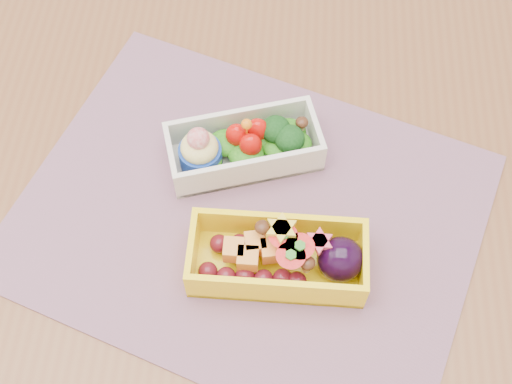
# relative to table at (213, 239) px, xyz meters

# --- Properties ---
(ground) EXTENTS (3.00, 3.00, 0.00)m
(ground) POSITION_rel_table_xyz_m (0.00, 0.00, -0.65)
(ground) COLOR olive
(table) EXTENTS (1.20, 0.80, 0.75)m
(table) POSITION_rel_table_xyz_m (0.00, 0.00, 0.00)
(table) COLOR brown
(table) RESTS_ON ground
(placemat) EXTENTS (0.53, 0.47, 0.00)m
(placemat) POSITION_rel_table_xyz_m (0.04, -0.02, 0.10)
(placemat) COLOR #845B6D
(placemat) RESTS_ON table
(bento_white) EXTENTS (0.17, 0.11, 0.06)m
(bento_white) POSITION_rel_table_xyz_m (0.03, 0.05, 0.12)
(bento_white) COLOR silver
(bento_white) RESTS_ON placemat
(bento_yellow) EXTENTS (0.16, 0.07, 0.06)m
(bento_yellow) POSITION_rel_table_xyz_m (0.08, -0.07, 0.12)
(bento_yellow) COLOR yellow
(bento_yellow) RESTS_ON placemat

